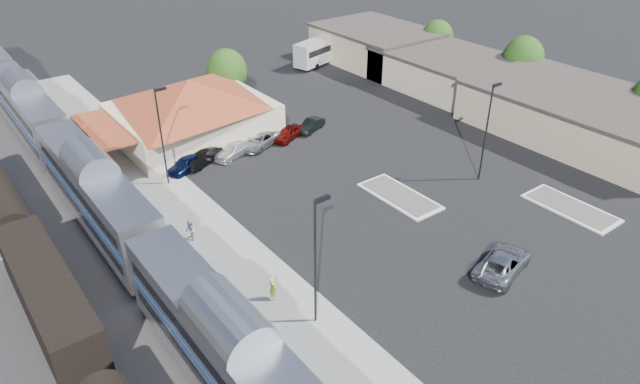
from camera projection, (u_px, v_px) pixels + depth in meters
ground at (381, 222)px, 45.66m from camera, size 280.00×280.00×0.00m
railbed at (84, 271)px, 40.21m from camera, size 16.00×100.00×0.12m
platform at (211, 239)px, 43.50m from camera, size 5.50×92.00×0.18m
passenger_train at (97, 197)px, 43.55m from camera, size 3.00×104.00×5.55m
freight_cars at (50, 300)px, 34.75m from camera, size 2.80×46.00×4.00m
station_depot at (191, 109)px, 58.25m from camera, size 18.35×12.24×6.20m
buildings_east at (474, 78)px, 68.93m from camera, size 14.40×51.40×4.80m
traffic_island_south at (400, 196)px, 49.06m from camera, size 3.30×7.50×0.21m
traffic_island_north at (571, 208)px, 47.38m from camera, size 3.30×7.50×0.21m
lamp_plat_s at (317, 253)px, 33.15m from camera, size 1.08×0.25×9.00m
lamp_plat_n at (162, 130)px, 48.32m from camera, size 1.08×0.25×9.00m
lamp_lot at (488, 125)px, 49.26m from camera, size 1.08×0.25×9.00m
tree_east_b at (523, 58)px, 69.50m from camera, size 4.94×4.94×6.96m
tree_east_c at (437, 37)px, 79.38m from camera, size 4.41×4.41×6.21m
tree_depot at (227, 71)px, 65.87m from camera, size 4.71×4.71×6.63m
suv at (503, 263)px, 39.83m from camera, size 6.04×3.92×1.55m
coach_bus at (325, 48)px, 80.84m from camera, size 11.45×5.36×3.60m
person_a at (273, 288)px, 37.02m from camera, size 0.48×0.67×1.73m
person_b at (190, 230)px, 42.85m from camera, size 0.76×0.92×1.72m
parked_car_a at (186, 164)px, 52.96m from camera, size 4.52×3.26×1.43m
parked_car_b at (202, 157)px, 54.10m from camera, size 4.75×3.30×1.48m
parked_car_c at (233, 150)px, 55.60m from camera, size 4.88×3.14×1.32m
parked_car_d at (260, 140)px, 57.45m from camera, size 5.56×4.01×1.41m
parked_car_e at (288, 133)px, 58.92m from camera, size 4.34×3.11×1.37m
parked_car_f at (311, 125)px, 60.81m from camera, size 4.09×2.70×1.28m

